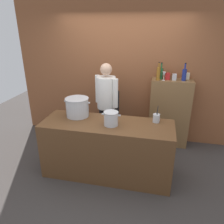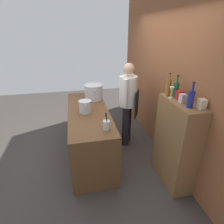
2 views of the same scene
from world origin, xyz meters
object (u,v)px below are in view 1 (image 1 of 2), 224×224
object	(u,v)px
chef	(107,101)
stockpot_large	(77,107)
wine_bottle_green	(161,73)
wine_glass_short	(164,74)
spice_tin_cream	(187,76)
spice_tin_silver	(174,77)
utensil_crock	(156,118)
wine_bottle_amber	(158,73)
spice_tin_red	(168,76)
wine_bottle_cobalt	(184,74)
stockpot_small	(111,119)

from	to	relation	value
chef	stockpot_large	distance (m)	0.71
wine_bottle_green	wine_glass_short	world-z (taller)	wine_bottle_green
spice_tin_cream	spice_tin_silver	distance (m)	0.26
utensil_crock	wine_bottle_green	world-z (taller)	wine_bottle_green
utensil_crock	spice_tin_silver	bearing A→B (deg)	74.93
wine_bottle_amber	spice_tin_silver	bearing A→B (deg)	11.92
stockpot_large	wine_bottle_green	bearing A→B (deg)	39.18
spice_tin_cream	spice_tin_red	world-z (taller)	same
wine_bottle_cobalt	wine_glass_short	xyz separation A→B (m)	(-0.35, -0.06, -0.00)
wine_bottle_cobalt	wine_glass_short	world-z (taller)	wine_bottle_cobalt
wine_bottle_green	spice_tin_silver	world-z (taller)	wine_bottle_green
stockpot_small	wine_glass_short	size ratio (longest dim) A/B	1.77
chef	wine_bottle_green	world-z (taller)	chef
stockpot_small	utensil_crock	world-z (taller)	utensil_crock
stockpot_large	wine_bottle_cobalt	bearing A→B (deg)	30.69
wine_bottle_amber	wine_bottle_cobalt	bearing A→B (deg)	7.30
wine_bottle_cobalt	wine_bottle_green	bearing A→B (deg)	174.62
stockpot_large	spice_tin_cream	bearing A→B (deg)	32.54
stockpot_large	wine_bottle_cobalt	xyz separation A→B (m)	(1.68, 1.00, 0.40)
utensil_crock	stockpot_small	bearing A→B (deg)	-158.96
wine_bottle_amber	spice_tin_cream	distance (m)	0.55
stockpot_small	wine_glass_short	bearing A→B (deg)	57.95
stockpot_small	wine_bottle_green	distance (m)	1.49
stockpot_large	spice_tin_silver	size ratio (longest dim) A/B	3.79
stockpot_small	spice_tin_silver	world-z (taller)	spice_tin_silver
utensil_crock	spice_tin_silver	world-z (taller)	spice_tin_silver
chef	wine_bottle_cobalt	bearing A→B (deg)	-135.34
utensil_crock	spice_tin_red	xyz separation A→B (m)	(0.14, 0.99, 0.43)
spice_tin_cream	stockpot_small	bearing A→B (deg)	-130.58
spice_tin_red	spice_tin_silver	bearing A→B (deg)	-10.91
wine_bottle_green	wine_bottle_amber	size ratio (longest dim) A/B	0.93
spice_tin_cream	spice_tin_red	xyz separation A→B (m)	(-0.35, -0.09, 0.00)
utensil_crock	wine_glass_short	size ratio (longest dim) A/B	1.67
chef	stockpot_large	world-z (taller)	chef
spice_tin_cream	wine_glass_short	bearing A→B (deg)	-156.93
utensil_crock	stockpot_large	bearing A→B (deg)	-178.59
chef	wine_bottle_amber	bearing A→B (deg)	-131.41
chef	stockpot_large	bearing A→B (deg)	91.39
spice_tin_cream	wine_bottle_cobalt	bearing A→B (deg)	-118.87
chef	wine_bottle_amber	world-z (taller)	same
wine_bottle_green	wine_bottle_cobalt	distance (m)	0.41
wine_bottle_amber	wine_glass_short	distance (m)	0.10
stockpot_large	spice_tin_red	world-z (taller)	spice_tin_red
wine_bottle_amber	spice_tin_cream	bearing A→B (deg)	18.53
stockpot_small	spice_tin_cream	bearing A→B (deg)	49.42
wine_bottle_green	spice_tin_red	size ratio (longest dim) A/B	2.51
chef	spice_tin_cream	bearing A→B (deg)	-131.71
spice_tin_silver	wine_bottle_green	bearing A→B (deg)	171.54
wine_bottle_cobalt	utensil_crock	bearing A→B (deg)	-113.89
stockpot_large	stockpot_small	xyz separation A→B (m)	(0.60, -0.22, -0.05)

